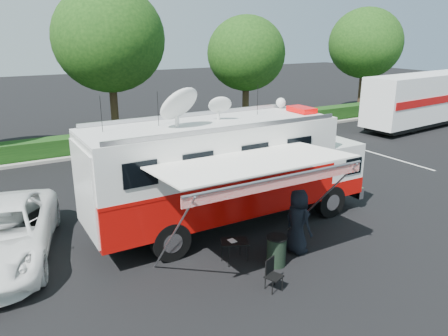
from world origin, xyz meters
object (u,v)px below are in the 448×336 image
at_px(folding_table, 235,243).
at_px(trash_bin, 276,251).
at_px(command_truck, 229,170).
at_px(semi_trailer, 428,99).
at_px(white_suv, 4,260).

distance_m(folding_table, trash_bin, 1.20).
distance_m(command_truck, semi_trailer, 21.45).
bearing_deg(command_truck, semi_trailer, 19.34).
relative_size(white_suv, semi_trailer, 0.50).
height_order(command_truck, folding_table, command_truck).
xyz_separation_m(white_suv, folding_table, (5.74, -3.44, 0.60)).
bearing_deg(white_suv, folding_table, -15.97).
xyz_separation_m(folding_table, trash_bin, (0.92, -0.77, -0.15)).
xyz_separation_m(command_truck, semi_trailer, (20.24, 7.11, -0.09)).
bearing_deg(command_truck, white_suv, 169.65).
xyz_separation_m(command_truck, white_suv, (-6.88, 1.26, -1.99)).
bearing_deg(folding_table, semi_trailer, 23.49).
xyz_separation_m(command_truck, trash_bin, (-0.22, -2.95, -1.55)).
distance_m(trash_bin, semi_trailer, 22.85).
bearing_deg(folding_table, trash_bin, -39.99).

